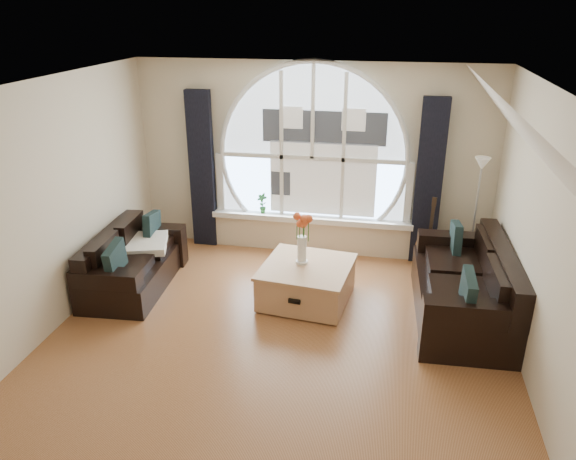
{
  "coord_description": "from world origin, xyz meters",
  "views": [
    {
      "loc": [
        1.06,
        -4.64,
        3.4
      ],
      "look_at": [
        0.0,
        0.9,
        1.05
      ],
      "focal_mm": 34.14,
      "sensor_mm": 36.0,
      "label": 1
    }
  ],
  "objects_px": {
    "coffee_chest": "(307,281)",
    "vase_flowers": "(302,233)",
    "guitar": "(430,232)",
    "potted_plant": "(262,203)",
    "floor_lamp": "(475,217)",
    "sofa_right": "(463,286)",
    "sofa_left": "(133,258)"
  },
  "relations": [
    {
      "from": "coffee_chest",
      "to": "vase_flowers",
      "type": "height_order",
      "value": "vase_flowers"
    },
    {
      "from": "guitar",
      "to": "vase_flowers",
      "type": "bearing_deg",
      "value": -133.26
    },
    {
      "from": "potted_plant",
      "to": "vase_flowers",
      "type": "bearing_deg",
      "value": -59.38
    },
    {
      "from": "coffee_chest",
      "to": "floor_lamp",
      "type": "distance_m",
      "value": 2.42
    },
    {
      "from": "coffee_chest",
      "to": "guitar",
      "type": "height_order",
      "value": "guitar"
    },
    {
      "from": "sofa_right",
      "to": "guitar",
      "type": "bearing_deg",
      "value": 102.04
    },
    {
      "from": "vase_flowers",
      "to": "guitar",
      "type": "bearing_deg",
      "value": 36.21
    },
    {
      "from": "vase_flowers",
      "to": "sofa_right",
      "type": "bearing_deg",
      "value": -3.21
    },
    {
      "from": "sofa_right",
      "to": "floor_lamp",
      "type": "height_order",
      "value": "floor_lamp"
    },
    {
      "from": "sofa_right",
      "to": "potted_plant",
      "type": "relative_size",
      "value": 6.67
    },
    {
      "from": "sofa_left",
      "to": "coffee_chest",
      "type": "bearing_deg",
      "value": -2.17
    },
    {
      "from": "coffee_chest",
      "to": "floor_lamp",
      "type": "relative_size",
      "value": 0.65
    },
    {
      "from": "sofa_right",
      "to": "vase_flowers",
      "type": "xyz_separation_m",
      "value": [
        -1.89,
        0.11,
        0.46
      ]
    },
    {
      "from": "sofa_left",
      "to": "potted_plant",
      "type": "height_order",
      "value": "potted_plant"
    },
    {
      "from": "vase_flowers",
      "to": "guitar",
      "type": "relative_size",
      "value": 0.66
    },
    {
      "from": "guitar",
      "to": "coffee_chest",
      "type": "bearing_deg",
      "value": -130.61
    },
    {
      "from": "guitar",
      "to": "potted_plant",
      "type": "relative_size",
      "value": 3.57
    },
    {
      "from": "vase_flowers",
      "to": "potted_plant",
      "type": "xyz_separation_m",
      "value": [
        -0.81,
        1.38,
        -0.16
      ]
    },
    {
      "from": "floor_lamp",
      "to": "guitar",
      "type": "height_order",
      "value": "floor_lamp"
    },
    {
      "from": "sofa_left",
      "to": "guitar",
      "type": "height_order",
      "value": "guitar"
    },
    {
      "from": "guitar",
      "to": "potted_plant",
      "type": "height_order",
      "value": "guitar"
    },
    {
      "from": "sofa_right",
      "to": "coffee_chest",
      "type": "xyz_separation_m",
      "value": [
        -1.81,
        0.05,
        -0.14
      ]
    },
    {
      "from": "sofa_right",
      "to": "sofa_left",
      "type": "bearing_deg",
      "value": 178.12
    },
    {
      "from": "coffee_chest",
      "to": "floor_lamp",
      "type": "height_order",
      "value": "floor_lamp"
    },
    {
      "from": "vase_flowers",
      "to": "floor_lamp",
      "type": "distance_m",
      "value": 2.39
    },
    {
      "from": "sofa_left",
      "to": "vase_flowers",
      "type": "distance_m",
      "value": 2.21
    },
    {
      "from": "sofa_left",
      "to": "guitar",
      "type": "distance_m",
      "value": 3.94
    },
    {
      "from": "guitar",
      "to": "potted_plant",
      "type": "bearing_deg",
      "value": -174.87
    },
    {
      "from": "sofa_left",
      "to": "guitar",
      "type": "relative_size",
      "value": 1.54
    },
    {
      "from": "coffee_chest",
      "to": "vase_flowers",
      "type": "xyz_separation_m",
      "value": [
        -0.07,
        0.06,
        0.61
      ]
    },
    {
      "from": "coffee_chest",
      "to": "potted_plant",
      "type": "height_order",
      "value": "potted_plant"
    },
    {
      "from": "guitar",
      "to": "sofa_left",
      "type": "bearing_deg",
      "value": -150.68
    }
  ]
}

